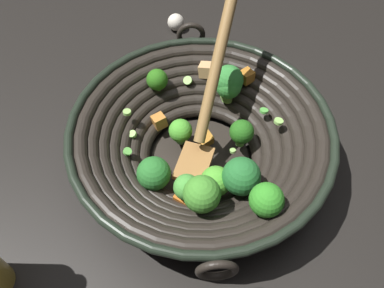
{
  "coord_description": "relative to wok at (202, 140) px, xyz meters",
  "views": [
    {
      "loc": [
        -0.04,
        -0.37,
        0.57
      ],
      "look_at": [
        -0.01,
        0.02,
        0.03
      ],
      "focal_mm": 36.86,
      "sensor_mm": 36.0,
      "label": 1
    }
  ],
  "objects": [
    {
      "name": "wok",
      "position": [
        0.0,
        0.0,
        0.0
      ],
      "size": [
        0.42,
        0.45,
        0.27
      ],
      "color": "black",
      "rests_on": "ground"
    },
    {
      "name": "garlic_bulb",
      "position": [
        -0.02,
        0.36,
        -0.04
      ],
      "size": [
        0.04,
        0.04,
        0.04
      ],
      "primitive_type": "sphere",
      "color": "silver",
      "rests_on": "ground"
    },
    {
      "name": "ground_plane",
      "position": [
        -0.0,
        0.0,
        -0.06
      ],
      "size": [
        4.0,
        4.0,
        0.0
      ],
      "primitive_type": "plane",
      "color": "black"
    }
  ]
}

